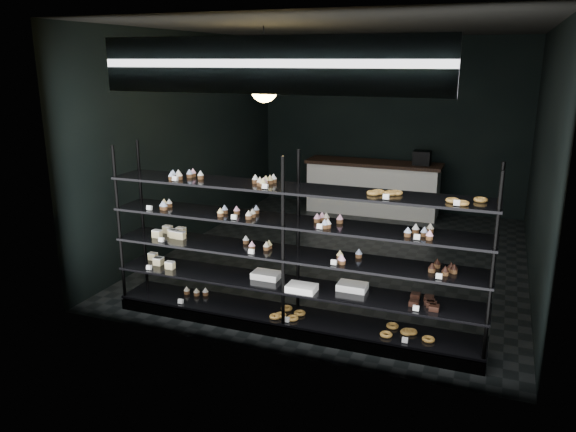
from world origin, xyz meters
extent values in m
cube|color=black|center=(0.00, 0.00, 0.01)|extent=(5.00, 6.00, 0.01)
cube|color=black|center=(0.00, 0.00, 3.20)|extent=(5.00, 6.00, 0.01)
cube|color=black|center=(0.00, 3.00, 1.60)|extent=(5.00, 0.01, 3.20)
cube|color=black|center=(0.00, -3.00, 1.60)|extent=(5.00, 0.01, 3.20)
cube|color=black|center=(-2.50, 0.00, 1.60)|extent=(0.01, 6.00, 3.20)
cube|color=black|center=(2.50, 0.00, 1.60)|extent=(0.01, 6.00, 3.20)
cube|color=black|center=(0.07, -2.45, 0.06)|extent=(4.00, 0.50, 0.12)
cylinder|color=black|center=(-1.90, -2.67, 0.99)|extent=(0.04, 0.04, 1.85)
cylinder|color=black|center=(-1.90, -2.23, 0.99)|extent=(0.04, 0.04, 1.85)
cylinder|color=black|center=(0.07, -2.67, 0.99)|extent=(0.04, 0.04, 1.85)
cylinder|color=black|center=(0.07, -2.23, 0.99)|extent=(0.04, 0.04, 1.85)
cylinder|color=black|center=(2.04, -2.67, 0.99)|extent=(0.04, 0.04, 1.85)
cylinder|color=black|center=(2.04, -2.23, 0.99)|extent=(0.04, 0.04, 1.85)
cube|color=black|center=(0.07, -2.45, 0.15)|extent=(4.00, 0.50, 0.03)
cube|color=black|center=(0.07, -2.45, 0.50)|extent=(4.00, 0.50, 0.02)
cube|color=black|center=(0.07, -2.45, 0.85)|extent=(4.00, 0.50, 0.02)
cube|color=black|center=(0.07, -2.45, 1.20)|extent=(4.00, 0.50, 0.02)
cube|color=black|center=(0.07, -2.45, 1.55)|extent=(4.00, 0.50, 0.02)
cube|color=white|center=(-1.14, -2.63, 1.59)|extent=(0.06, 0.04, 0.06)
cube|color=white|center=(-0.17, -2.63, 1.59)|extent=(0.05, 0.04, 0.06)
cube|color=white|center=(1.05, -2.63, 1.59)|extent=(0.06, 0.04, 0.06)
cube|color=white|center=(1.69, -2.63, 1.59)|extent=(0.06, 0.04, 0.06)
cube|color=white|center=(-1.47, -2.63, 1.24)|extent=(0.06, 0.04, 0.06)
cube|color=white|center=(-0.52, -2.63, 1.24)|extent=(0.05, 0.04, 0.06)
cube|color=white|center=(0.49, -2.63, 1.24)|extent=(0.05, 0.04, 0.06)
cube|color=white|center=(1.39, -2.63, 1.24)|extent=(0.06, 0.04, 0.06)
cube|color=white|center=(-1.38, -2.63, 0.89)|extent=(0.06, 0.04, 0.06)
cube|color=white|center=(-0.34, -2.63, 0.89)|extent=(0.06, 0.04, 0.06)
cube|color=white|center=(0.61, -2.63, 0.89)|extent=(0.05, 0.04, 0.06)
cube|color=white|center=(1.56, -2.63, 0.89)|extent=(0.06, 0.04, 0.06)
cube|color=white|center=(-1.52, -2.63, 0.54)|extent=(0.06, 0.04, 0.06)
cube|color=white|center=(1.44, -2.63, 0.54)|extent=(0.06, 0.04, 0.06)
cube|color=white|center=(-1.19, -2.63, 0.19)|extent=(0.06, 0.04, 0.06)
cube|color=white|center=(0.13, -2.63, 0.19)|extent=(0.05, 0.04, 0.06)
cube|color=white|center=(1.33, -2.63, 0.19)|extent=(0.06, 0.04, 0.06)
cube|color=#0D1343|center=(0.00, -2.92, 2.75)|extent=(3.20, 0.04, 0.45)
cube|color=white|center=(0.00, -2.94, 2.75)|extent=(3.30, 0.02, 0.50)
cylinder|color=black|center=(-0.77, -1.16, 2.90)|extent=(0.01, 0.01, 0.56)
sphere|color=#FFC359|center=(-0.77, -1.16, 2.45)|extent=(0.33, 0.33, 0.33)
cube|color=silver|center=(-0.18, 2.50, 0.46)|extent=(2.39, 0.60, 0.92)
cube|color=black|center=(-0.18, 2.50, 0.95)|extent=(2.48, 0.65, 0.06)
cube|color=black|center=(0.69, 2.50, 1.10)|extent=(0.30, 0.30, 0.25)
camera|label=1|loc=(2.02, -7.59, 2.80)|focal=35.00mm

